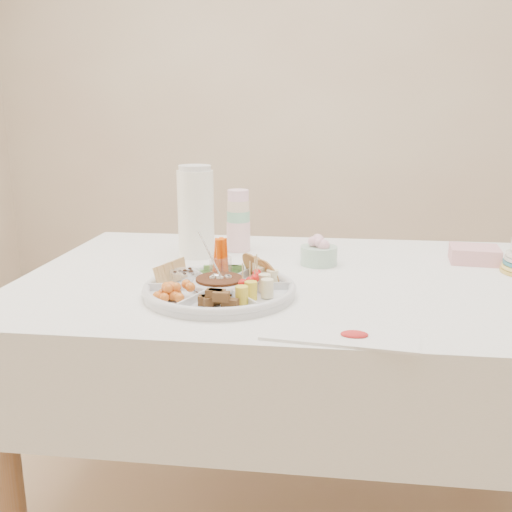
# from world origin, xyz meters

# --- Properties ---
(floor) EXTENTS (4.00, 4.00, 0.00)m
(floor) POSITION_xyz_m (0.00, 0.00, 0.00)
(floor) COLOR tan
(floor) RESTS_ON ground
(wall_back) EXTENTS (4.00, 0.02, 2.70)m
(wall_back) POSITION_xyz_m (0.00, 2.00, 1.35)
(wall_back) COLOR beige
(wall_back) RESTS_ON ground
(dining_table) EXTENTS (1.52, 1.02, 0.76)m
(dining_table) POSITION_xyz_m (0.00, 0.00, 0.38)
(dining_table) COLOR white
(dining_table) RESTS_ON floor
(party_tray) EXTENTS (0.43, 0.43, 0.04)m
(party_tray) POSITION_xyz_m (-0.17, -0.20, 0.78)
(party_tray) COLOR silver
(party_tray) RESTS_ON dining_table
(bean_dip) EXTENTS (0.14, 0.14, 0.04)m
(bean_dip) POSITION_xyz_m (-0.17, -0.20, 0.79)
(bean_dip) COLOR #47221A
(bean_dip) RESTS_ON party_tray
(tortillas) EXTENTS (0.11, 0.11, 0.06)m
(tortillas) POSITION_xyz_m (-0.07, -0.12, 0.80)
(tortillas) COLOR olive
(tortillas) RESTS_ON party_tray
(carrot_cucumber) EXTENTS (0.14, 0.14, 0.11)m
(carrot_cucumber) POSITION_xyz_m (-0.19, -0.08, 0.82)
(carrot_cucumber) COLOR #F65000
(carrot_cucumber) RESTS_ON party_tray
(pita_raisins) EXTENTS (0.13, 0.13, 0.06)m
(pita_raisins) POSITION_xyz_m (-0.30, -0.16, 0.80)
(pita_raisins) COLOR tan
(pita_raisins) RESTS_ON party_tray
(cherries) EXTENTS (0.12, 0.12, 0.04)m
(cherries) POSITION_xyz_m (-0.28, -0.29, 0.79)
(cherries) COLOR orange
(cherries) RESTS_ON party_tray
(granola_chunks) EXTENTS (0.11, 0.11, 0.04)m
(granola_chunks) POSITION_xyz_m (-0.15, -0.33, 0.79)
(granola_chunks) COLOR brown
(granola_chunks) RESTS_ON party_tray
(banana_tomato) EXTENTS (0.11, 0.11, 0.08)m
(banana_tomato) POSITION_xyz_m (-0.05, -0.25, 0.82)
(banana_tomato) COLOR #FFFB97
(banana_tomato) RESTS_ON party_tray
(cup_stack) EXTENTS (0.10, 0.10, 0.22)m
(cup_stack) POSITION_xyz_m (-0.20, 0.28, 0.87)
(cup_stack) COLOR #B8BEB6
(cup_stack) RESTS_ON dining_table
(thermos) EXTENTS (0.13, 0.13, 0.30)m
(thermos) POSITION_xyz_m (-0.32, 0.18, 0.91)
(thermos) COLOR white
(thermos) RESTS_ON dining_table
(flower_bowl) EXTENTS (0.14, 0.14, 0.08)m
(flower_bowl) POSITION_xyz_m (0.07, 0.13, 0.80)
(flower_bowl) COLOR silver
(flower_bowl) RESTS_ON dining_table
(napkin_stack) EXTENTS (0.16, 0.14, 0.05)m
(napkin_stack) POSITION_xyz_m (0.54, 0.22, 0.78)
(napkin_stack) COLOR #EAA3AB
(napkin_stack) RESTS_ON dining_table
(placemat) EXTENTS (0.33, 0.15, 0.01)m
(placemat) POSITION_xyz_m (0.12, -0.45, 0.76)
(placemat) COLOR white
(placemat) RESTS_ON dining_table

